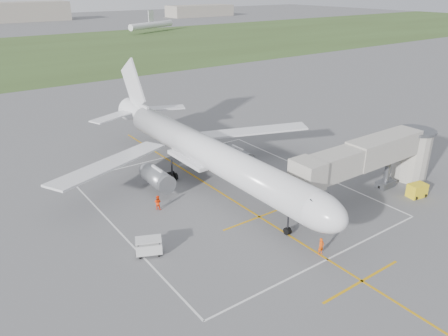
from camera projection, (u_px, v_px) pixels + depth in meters
ground at (209, 186)px, 56.21m from camera, size 700.00×700.00×0.00m
grass_strip at (3, 56)px, 153.20m from camera, size 700.00×120.00×0.02m
apron_markings at (237, 203)px, 51.87m from camera, size 28.20×60.00×0.01m
airliner at (206, 152)px, 55.04m from camera, size 38.93×46.75×13.52m
jet_bridge at (379, 156)px, 52.72m from camera, size 23.40×5.00×7.20m
gpu_unit at (417, 190)px, 53.05m from camera, size 2.43×1.89×1.67m
baggage_cart at (149, 247)px, 41.72m from camera, size 2.85×2.36×1.71m
ramp_worker_nose at (321, 246)px, 41.78m from camera, size 0.64×0.42×1.74m
ramp_worker_wing at (158, 202)px, 50.08m from camera, size 1.03×1.07×1.73m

